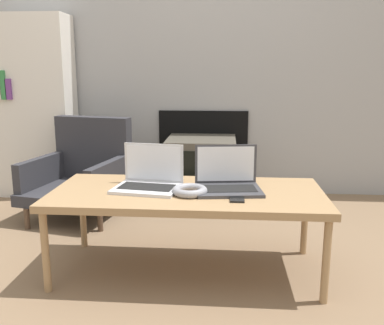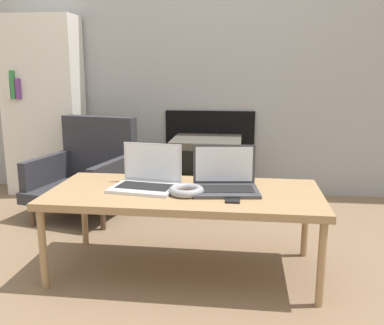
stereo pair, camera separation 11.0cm
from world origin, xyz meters
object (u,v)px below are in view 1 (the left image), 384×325
(laptop_right, at_px, (228,181))
(tv, at_px, (201,170))
(laptop_left, at_px, (149,179))
(armchair, at_px, (83,171))
(phone, at_px, (237,198))
(headphones, at_px, (190,191))

(laptop_right, bearing_deg, tv, 92.37)
(laptop_left, distance_m, armchair, 1.08)
(tv, bearing_deg, phone, -79.57)
(laptop_left, relative_size, armchair, 0.47)
(armchair, bearing_deg, phone, -30.47)
(laptop_right, bearing_deg, phone, -82.05)
(phone, bearing_deg, armchair, 137.19)
(laptop_left, distance_m, laptop_right, 0.40)
(headphones, distance_m, tv, 1.31)
(headphones, bearing_deg, laptop_left, 154.56)
(phone, bearing_deg, tv, 100.43)
(laptop_right, xyz_separation_m, headphones, (-0.18, -0.10, -0.03))
(tv, distance_m, armchair, 0.91)
(headphones, distance_m, phone, 0.24)
(laptop_left, xyz_separation_m, tv, (0.20, 1.19, -0.23))
(phone, bearing_deg, laptop_right, 105.33)
(headphones, bearing_deg, phone, -14.73)
(headphones, height_order, armchair, armchair)
(phone, height_order, armchair, armchair)
(tv, bearing_deg, armchair, -157.69)
(laptop_left, height_order, laptop_right, same)
(armchair, bearing_deg, headphones, -35.47)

